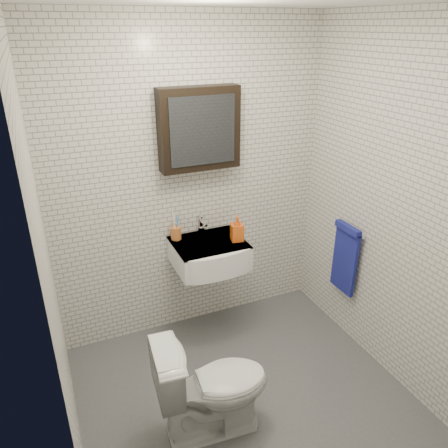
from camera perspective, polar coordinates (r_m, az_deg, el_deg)
name	(u,v)px	position (r m, az deg, el deg)	size (l,w,h in m)	color
ground	(244,395)	(3.31, 2.68, -21.46)	(2.20, 2.00, 0.01)	#4B4D53
room_shell	(249,203)	(2.48, 3.34, 2.69)	(2.22, 2.02, 2.51)	silver
washbasin	(211,255)	(3.41, -1.74, -4.05)	(0.55, 0.50, 0.20)	white
faucet	(201,226)	(3.50, -2.97, -0.31)	(0.06, 0.20, 0.15)	silver
mirror_cabinet	(199,129)	(3.25, -3.25, 12.29)	(0.60, 0.15, 0.60)	black
towel_rail	(345,256)	(3.59, 15.57, -4.00)	(0.09, 0.30, 0.58)	silver
toothbrush_cup	(176,232)	(3.44, -6.30, -1.09)	(0.10, 0.10, 0.23)	#B4622D
soap_bottle	(237,228)	(3.38, 1.72, -0.57)	(0.09, 0.09, 0.20)	#EC5918
toilet	(212,386)	(2.88, -1.54, -20.40)	(0.40, 0.70, 0.71)	white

